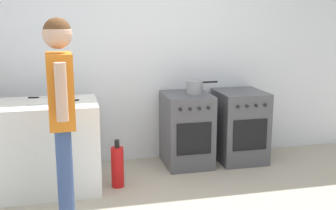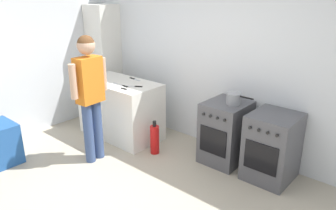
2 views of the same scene
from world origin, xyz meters
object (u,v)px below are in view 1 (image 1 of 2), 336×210
object	(u,v)px
knife_carving	(46,104)
knife_bread	(77,105)
person	(61,103)
oven_right	(240,126)
pot	(195,87)
knife_utility	(40,98)
oven_left	(187,129)
knife_chef	(66,102)
fire_extinguisher	(117,166)

from	to	relation	value
knife_carving	knife_bread	bearing A→B (deg)	-17.92
knife_carving	person	distance (m)	0.69
person	oven_right	bearing A→B (deg)	29.46
knife_bread	pot	bearing A→B (deg)	23.60
oven_right	person	xyz separation A→B (m)	(-2.05, -1.16, 0.62)
pot	knife_utility	xyz separation A→B (m)	(-1.71, -0.13, -0.02)
knife_utility	person	bearing A→B (deg)	-77.03
knife_utility	person	distance (m)	1.06
oven_left	knife_chef	bearing A→B (deg)	-162.55
fire_extinguisher	knife_utility	bearing A→B (deg)	155.28
knife_chef	pot	bearing A→B (deg)	16.29
oven_left	knife_bread	xyz separation A→B (m)	(-1.25, -0.59, 0.48)
knife_carving	pot	bearing A→B (deg)	16.82
knife_bread	knife_utility	size ratio (longest dim) A/B	1.39
knife_utility	person	world-z (taller)	person
oven_right	knife_carving	world-z (taller)	knife_carving
oven_left	pot	xyz separation A→B (m)	(0.09, -0.00, 0.50)
oven_right	knife_bread	world-z (taller)	knife_bread
pot	knife_carving	xyz separation A→B (m)	(-1.62, -0.49, -0.02)
oven_left	person	xyz separation A→B (m)	(-1.38, -1.16, 0.62)
fire_extinguisher	oven_right	bearing A→B (deg)	17.30
knife_carving	person	world-z (taller)	person
knife_chef	fire_extinguisher	world-z (taller)	knife_chef
knife_chef	knife_utility	bearing A→B (deg)	132.99
knife_carving	fire_extinguisher	bearing A→B (deg)	1.39
oven_right	person	world-z (taller)	person
knife_bread	knife_utility	world-z (taller)	same
knife_chef	person	bearing A→B (deg)	-92.67
knife_bread	person	xyz separation A→B (m)	(-0.14, -0.57, 0.14)
knife_chef	knife_utility	xyz separation A→B (m)	(-0.27, 0.29, 0.00)
knife_carving	person	bearing A→B (deg)	-77.03
knife_chef	fire_extinguisher	size ratio (longest dim) A/B	0.56
person	fire_extinguisher	distance (m)	1.18
oven_left	knife_carving	size ratio (longest dim) A/B	2.57
pot	person	xyz separation A→B (m)	(-1.47, -1.15, 0.12)
fire_extinguisher	oven_left	bearing A→B (deg)	28.78
knife_carving	fire_extinguisher	world-z (taller)	knife_carving
fire_extinguisher	knife_carving	bearing A→B (deg)	-178.61
fire_extinguisher	knife_bread	bearing A→B (deg)	-163.77
knife_chef	knife_bread	size ratio (longest dim) A/B	0.79
knife_bread	person	bearing A→B (deg)	-103.43
person	oven_left	bearing A→B (deg)	39.92
knife_bread	knife_utility	distance (m)	0.59
oven_left	oven_right	distance (m)	0.66
oven_left	knife_utility	bearing A→B (deg)	-175.24
oven_left	oven_right	world-z (taller)	same
knife_carving	knife_utility	bearing A→B (deg)	102.97
oven_left	knife_carving	bearing A→B (deg)	-162.14
knife_bread	person	distance (m)	0.60
pot	knife_carving	bearing A→B (deg)	-163.18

